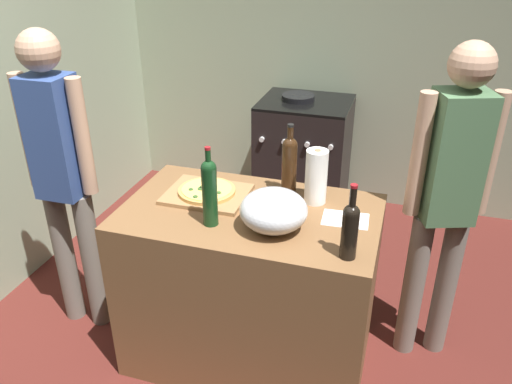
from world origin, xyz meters
TOP-DOWN VIEW (x-y plane):
  - ground_plane at (0.00, 1.32)m, footprint 3.82×3.23m
  - kitchen_wall_rear at (0.00, 2.68)m, footprint 3.82×0.10m
  - kitchen_wall_left at (-1.66, 1.32)m, footprint 0.10×3.23m
  - counter at (0.02, 0.65)m, footprint 1.22×0.73m
  - cutting_board at (-0.23, 0.73)m, footprint 0.40×0.32m
  - pizza at (-0.23, 0.73)m, footprint 0.28×0.28m
  - mixing_bowl at (0.17, 0.53)m, footprint 0.30×0.30m
  - paper_towel_roll at (0.30, 0.84)m, footprint 0.11×0.11m
  - wine_bottle_dark at (-0.11, 0.49)m, footprint 0.07×0.07m
  - wine_bottle_clear at (0.15, 0.89)m, footprint 0.08×0.08m
  - wine_bottle_green at (0.52, 0.41)m, footprint 0.07×0.07m
  - recipe_sheet at (0.47, 0.70)m, footprint 0.22×0.16m
  - stove at (-0.06, 2.28)m, footprint 0.67×0.60m
  - person_in_stripes at (-0.99, 0.64)m, footprint 0.39×0.20m
  - person_in_red at (0.91, 0.97)m, footprint 0.38×0.27m

SIDE VIEW (x-z plane):
  - ground_plane at x=0.00m, z-range -0.02..0.00m
  - counter at x=0.02m, z-range 0.00..0.89m
  - stove at x=-0.06m, z-range -0.02..0.96m
  - recipe_sheet at x=0.47m, z-range 0.89..0.90m
  - cutting_board at x=-0.23m, z-range 0.89..0.91m
  - pizza at x=-0.23m, z-range 0.91..0.94m
  - person_in_red at x=0.91m, z-range 0.14..1.82m
  - person_in_stripes at x=-0.99m, z-range 0.14..1.82m
  - mixing_bowl at x=0.17m, z-range 0.89..1.08m
  - paper_towel_roll at x=0.30m, z-range 0.89..1.17m
  - wine_bottle_green at x=0.52m, z-range 0.87..1.20m
  - wine_bottle_clear at x=0.15m, z-range 0.88..1.24m
  - wine_bottle_dark at x=-0.11m, z-range 0.88..1.25m
  - kitchen_wall_rear at x=0.00m, z-range 0.00..2.60m
  - kitchen_wall_left at x=-1.66m, z-range 0.00..2.60m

